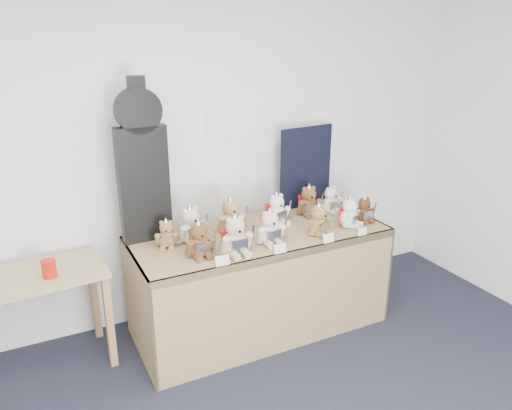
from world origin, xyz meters
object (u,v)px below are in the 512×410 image
teddy_front_far_right (350,214)px  teddy_back_left (191,226)px  guitar_case (142,164)px  display_table (265,257)px  teddy_front_left (236,237)px  red_cup (49,269)px  teddy_front_end (364,211)px  teddy_front_right (319,221)px  teddy_back_far_left (167,235)px  teddy_back_right (309,202)px  teddy_back_centre_right (277,210)px  teddy_front_centre (270,229)px  teddy_back_end (331,200)px  side_table (37,291)px  teddy_back_centre_left (231,217)px  teddy_front_far_left (199,241)px

teddy_front_far_right → teddy_back_left: teddy_back_left is taller
guitar_case → teddy_back_left: size_ratio=3.90×
display_table → teddy_front_left: (-0.32, -0.18, 0.30)m
red_cup → teddy_front_end: size_ratio=0.52×
teddy_front_right → teddy_back_far_left: 1.14m
red_cup → teddy_back_right: 2.06m
teddy_back_left → teddy_back_centre_right: size_ratio=1.08×
display_table → teddy_front_end: 0.91m
teddy_front_centre → teddy_back_right: 0.68m
teddy_back_far_left → teddy_back_left: bearing=20.9°
teddy_back_far_left → display_table: bearing=6.5°
display_table → red_cup: 1.53m
teddy_front_left → teddy_back_end: (1.07, 0.41, -0.02)m
side_table → teddy_back_left: (1.08, -0.11, 0.32)m
guitar_case → teddy_front_end: size_ratio=5.05×
teddy_front_right → teddy_back_end: bearing=24.2°
teddy_back_far_left → teddy_front_far_right: bearing=7.6°
red_cup → teddy_front_centre: size_ratio=0.42×
teddy_front_far_right → teddy_back_end: 0.35m
display_table → side_table: size_ratio=2.11×
teddy_back_end → teddy_back_left: bearing=173.3°
teddy_front_left → teddy_front_centre: 0.30m
display_table → teddy_front_right: (0.39, -0.15, 0.28)m
teddy_front_right → teddy_back_centre_left: 0.67m
teddy_front_right → teddy_back_far_left: size_ratio=1.19×
teddy_front_far_left → teddy_front_far_right: 1.25m
teddy_front_centre → teddy_back_centre_right: (0.23, 0.33, -0.00)m
teddy_front_far_left → teddy_front_far_right: size_ratio=1.07×
display_table → teddy_back_centre_left: 0.40m
teddy_back_centre_left → teddy_back_right: 0.74m
teddy_front_right → teddy_back_right: teddy_back_right is taller
guitar_case → teddy_back_centre_left: 0.78m
teddy_back_centre_left → side_table: bearing=176.9°
display_table → teddy_front_far_right: size_ratio=7.42×
teddy_front_far_left → teddy_back_right: same height
teddy_back_left → teddy_back_far_left: teddy_back_left is taller
red_cup → guitar_case: bearing=14.1°
teddy_back_centre_left → teddy_back_far_left: teddy_back_centre_left is taller
display_table → red_cup: bearing=173.3°
teddy_front_end → red_cup: bearing=174.9°
teddy_front_end → teddy_back_right: bearing=135.1°
side_table → teddy_front_left: bearing=-23.6°
display_table → teddy_front_far_left: (-0.56, -0.11, 0.29)m
teddy_front_far_right → teddy_back_far_left: teddy_front_far_right is taller
teddy_back_centre_right → side_table: bearing=172.5°
teddy_front_far_left → teddy_back_right: 1.16m
teddy_front_right → teddy_back_left: bearing=140.2°
display_table → teddy_front_end: size_ratio=8.41×
side_table → teddy_back_centre_right: bearing=-6.6°
teddy_front_far_left → teddy_back_centre_left: bearing=37.7°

